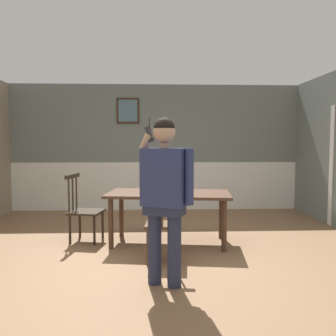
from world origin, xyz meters
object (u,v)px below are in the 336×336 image
Objects in this scene: chair_near_window at (84,209)px; person_figure at (165,189)px; dining_table at (169,199)px; chair_by_doorway at (163,224)px.

chair_near_window is 2.09m from person_figure.
chair_near_window is at bearing 172.37° from dining_table.
person_figure reaches higher than chair_near_window.
chair_near_window is 1.04× the size of chair_by_doorway.
dining_table is at bearing -69.01° from person_figure.
chair_by_doorway reaches higher than dining_table.
dining_table is 1.27m from chair_near_window.
person_figure is at bearing 44.85° from chair_near_window.
chair_by_doorway is at bearing -97.45° from dining_table.
chair_by_doorway is (-0.11, -0.80, -0.18)m from dining_table.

